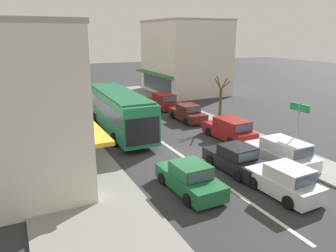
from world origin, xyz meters
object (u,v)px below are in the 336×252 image
(parked_wagon_kerb_front, at_px, (282,153))
(traffic_light_downstreet, at_px, (63,78))
(street_tree_right, at_px, (220,102))
(directional_road_sign, at_px, (299,118))
(pedestrian_with_handbag_near, at_px, (90,136))
(city_bus, at_px, (119,109))
(parked_sedan_kerb_third, at_px, (188,113))
(sedan_queue_far_back, at_px, (236,159))
(hatchback_behind_bus_near, at_px, (285,182))
(parked_wagon_kerb_rear, at_px, (163,101))
(sedan_behind_bus_mid, at_px, (190,178))
(parked_wagon_kerb_second, at_px, (230,129))

(parked_wagon_kerb_front, relative_size, traffic_light_downstreet, 1.08)
(street_tree_right, bearing_deg, directional_road_sign, -93.03)
(traffic_light_downstreet, bearing_deg, directional_road_sign, -67.24)
(traffic_light_downstreet, xyz_separation_m, pedestrian_with_handbag_near, (-1.04, -16.74, -1.79))
(city_bus, distance_m, parked_sedan_kerb_third, 6.75)
(city_bus, bearing_deg, pedestrian_with_handbag_near, -133.30)
(city_bus, height_order, sedan_queue_far_back, city_bus)
(city_bus, relative_size, hatchback_behind_bus_near, 2.90)
(city_bus, xyz_separation_m, parked_wagon_kerb_rear, (6.72, 6.47, -1.14))
(parked_wagon_kerb_rear, height_order, directional_road_sign, directional_road_sign)
(sedan_queue_far_back, distance_m, parked_wagon_kerb_rear, 16.74)
(parked_sedan_kerb_third, relative_size, traffic_light_downstreet, 1.00)
(parked_wagon_kerb_front, bearing_deg, sedan_behind_bus_mid, -175.22)
(parked_wagon_kerb_rear, bearing_deg, parked_wagon_kerb_second, -89.92)
(sedan_queue_far_back, bearing_deg, city_bus, 110.03)
(directional_road_sign, xyz_separation_m, pedestrian_with_handbag_near, (-10.98, 6.96, -1.61))
(sedan_queue_far_back, xyz_separation_m, pedestrian_with_handbag_near, (-6.72, 6.71, 0.40))
(parked_wagon_kerb_second, bearing_deg, city_bus, 142.70)
(sedan_queue_far_back, height_order, parked_wagon_kerb_rear, parked_wagon_kerb_rear)
(pedestrian_with_handbag_near, bearing_deg, hatchback_behind_bus_near, -55.53)
(parked_sedan_kerb_third, height_order, traffic_light_downstreet, traffic_light_downstreet)
(parked_sedan_kerb_third, bearing_deg, hatchback_behind_bus_near, -100.66)
(hatchback_behind_bus_near, bearing_deg, parked_sedan_kerb_third, 79.34)
(city_bus, bearing_deg, sedan_queue_far_back, -69.97)
(sedan_queue_far_back, bearing_deg, pedestrian_with_handbag_near, 135.07)
(sedan_behind_bus_mid, bearing_deg, street_tree_right, 48.92)
(pedestrian_with_handbag_near, bearing_deg, traffic_light_downstreet, 86.44)
(street_tree_right, relative_size, pedestrian_with_handbag_near, 2.53)
(parked_wagon_kerb_second, distance_m, street_tree_right, 4.16)
(sedan_queue_far_back, bearing_deg, traffic_light_downstreet, 103.62)
(traffic_light_downstreet, relative_size, pedestrian_with_handbag_near, 2.58)
(hatchback_behind_bus_near, bearing_deg, sedan_queue_far_back, 94.05)
(directional_road_sign, bearing_deg, parked_sedan_kerb_third, 96.76)
(traffic_light_downstreet, relative_size, directional_road_sign, 1.17)
(hatchback_behind_bus_near, xyz_separation_m, pedestrian_with_handbag_near, (-6.97, 10.15, 0.36))
(sedan_behind_bus_mid, relative_size, directional_road_sign, 1.18)
(sedan_queue_far_back, distance_m, sedan_behind_bus_mid, 3.78)
(sedan_behind_bus_mid, distance_m, pedestrian_with_handbag_near, 8.40)
(sedan_queue_far_back, xyz_separation_m, parked_wagon_kerb_front, (2.90, -0.54, 0.08))
(parked_wagon_kerb_second, distance_m, parked_wagon_kerb_rear, 11.61)
(city_bus, bearing_deg, sedan_behind_bus_mid, -89.89)
(parked_wagon_kerb_rear, height_order, street_tree_right, street_tree_right)
(parked_wagon_kerb_rear, bearing_deg, traffic_light_downstreet, 141.42)
(city_bus, distance_m, hatchback_behind_bus_near, 14.02)
(parked_wagon_kerb_front, xyz_separation_m, traffic_light_downstreet, (-8.58, 23.99, 2.11))
(sedan_queue_far_back, distance_m, parked_wagon_kerb_front, 2.95)
(traffic_light_downstreet, bearing_deg, parked_wagon_kerb_front, -70.31)
(city_bus, bearing_deg, hatchback_behind_bus_near, -73.87)
(parked_wagon_kerb_second, relative_size, parked_sedan_kerb_third, 1.08)
(city_bus, xyz_separation_m, traffic_light_downstreet, (-2.04, 13.47, 0.97))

